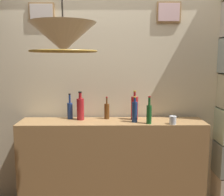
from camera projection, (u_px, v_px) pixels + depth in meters
panelled_rear_partition at (112, 80)px, 2.95m from camera, size 3.36×0.15×2.69m
bar_shelf_unit at (112, 167)px, 2.83m from camera, size 1.92×0.37×1.02m
liquor_bottle_mezcal at (107, 111)px, 2.84m from camera, size 0.06×0.06×0.24m
liquor_bottle_port at (70, 110)px, 2.85m from camera, size 0.06×0.06×0.27m
liquor_bottle_whiskey at (135, 112)px, 2.69m from camera, size 0.06×0.06×0.27m
liquor_bottle_amaro at (80, 108)px, 2.80m from camera, size 0.08×0.08×0.30m
liquor_bottle_scotch at (149, 113)px, 2.63m from camera, size 0.05×0.05×0.28m
liquor_bottle_tequila at (134, 108)px, 2.80m from camera, size 0.08×0.08×0.31m
glass_tumbler_rocks at (173, 120)px, 2.62m from camera, size 0.07×0.07×0.08m
pendant_lamp at (63, 38)px, 1.98m from camera, size 0.51×0.51×0.53m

